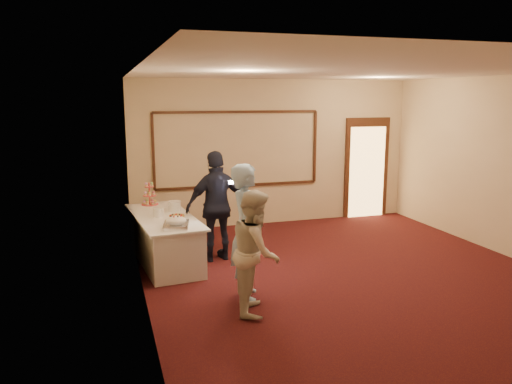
% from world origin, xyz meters
% --- Properties ---
extents(floor, '(7.00, 7.00, 0.00)m').
position_xyz_m(floor, '(0.00, 0.00, 0.00)').
color(floor, black).
rests_on(floor, ground).
extents(room_walls, '(6.04, 7.04, 3.02)m').
position_xyz_m(room_walls, '(0.00, 0.00, 2.03)').
color(room_walls, beige).
rests_on(room_walls, floor).
extents(wall_molding, '(3.45, 0.04, 1.55)m').
position_xyz_m(wall_molding, '(-0.80, 3.47, 1.60)').
color(wall_molding, '#331B0F').
rests_on(wall_molding, room_walls).
extents(doorway, '(1.05, 0.07, 2.20)m').
position_xyz_m(doorway, '(2.15, 3.45, 1.08)').
color(doorway, '#331B0F').
rests_on(doorway, floor).
extents(buffet_table, '(1.10, 2.33, 0.77)m').
position_xyz_m(buffet_table, '(-2.56, 1.56, 0.39)').
color(buffet_table, silver).
rests_on(buffet_table, floor).
extents(pavlova_tray, '(0.43, 0.54, 0.18)m').
position_xyz_m(pavlova_tray, '(-2.47, 0.76, 0.85)').
color(pavlova_tray, silver).
rests_on(pavlova_tray, buffet_table).
extents(cupcake_stand, '(0.30, 0.30, 0.44)m').
position_xyz_m(cupcake_stand, '(-2.69, 2.48, 0.93)').
color(cupcake_stand, '#E6494A').
rests_on(cupcake_stand, buffet_table).
extents(plate_stack_a, '(0.17, 0.17, 0.15)m').
position_xyz_m(plate_stack_a, '(-2.65, 1.52, 0.84)').
color(plate_stack_a, white).
rests_on(plate_stack_a, buffet_table).
extents(plate_stack_b, '(0.21, 0.21, 0.17)m').
position_xyz_m(plate_stack_b, '(-2.34, 1.82, 0.86)').
color(plate_stack_b, white).
rests_on(plate_stack_b, buffet_table).
extents(tart, '(0.28, 0.28, 0.06)m').
position_xyz_m(tart, '(-2.39, 1.29, 0.80)').
color(tart, white).
rests_on(tart, buffet_table).
extents(man, '(0.57, 0.74, 1.80)m').
position_xyz_m(man, '(-1.68, -0.23, 0.90)').
color(man, '#9DC7F1').
rests_on(man, floor).
extents(woman, '(0.78, 0.89, 1.54)m').
position_xyz_m(woman, '(-1.70, -0.68, 0.77)').
color(woman, beige).
rests_on(woman, floor).
extents(guest, '(1.10, 0.58, 1.80)m').
position_xyz_m(guest, '(-1.71, 1.42, 0.90)').
color(guest, black).
rests_on(guest, floor).
extents(camera_flash, '(0.07, 0.05, 0.05)m').
position_xyz_m(camera_flash, '(-1.55, 1.13, 1.33)').
color(camera_flash, white).
rests_on(camera_flash, guest).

